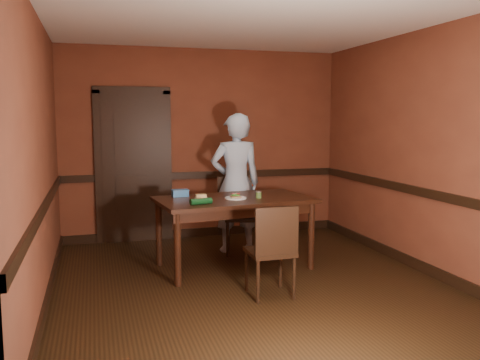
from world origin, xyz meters
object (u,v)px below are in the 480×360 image
chair_far (243,216)px  sandwich_plate (236,197)px  person (236,183)px  dining_table (234,233)px  chair_near (270,250)px  sauce_jar (259,195)px  cheese_saucer (201,197)px  food_tub (180,193)px

chair_far → sandwich_plate: chair_far is taller
chair_far → person: 0.43m
dining_table → chair_near: (0.08, -1.01, 0.05)m
person → sandwich_plate: person is taller
chair_near → dining_table: bearing=-85.6°
chair_near → sauce_jar: (0.19, 0.92, 0.40)m
cheese_saucer → chair_near: bearing=-67.2°
sandwich_plate → sauce_jar: 0.27m
chair_far → sauce_jar: chair_far is taller
cheese_saucer → sauce_jar: bearing=-13.6°
person → chair_near: bearing=88.2°
sandwich_plate → sauce_jar: (0.27, -0.03, 0.02)m
sauce_jar → cheese_saucer: (-0.64, 0.16, -0.02)m
dining_table → cheese_saucer: 0.57m
sauce_jar → cheese_saucer: 0.66m
sandwich_plate → food_tub: bearing=149.8°
sauce_jar → food_tub: (-0.84, 0.37, 0.00)m
sandwich_plate → food_tub: (-0.58, 0.34, 0.02)m
sandwich_plate → chair_near: bearing=-85.2°
chair_near → person: (0.13, 1.70, 0.44)m
person → cheese_saucer: bearing=49.4°
chair_near → cheese_saucer: 1.23m
sauce_jar → chair_near: bearing=-101.4°
person → dining_table: bearing=75.4°
chair_near → person: size_ratio=0.51×
chair_near → sauce_jar: 1.02m
chair_far → food_tub: bearing=-144.5°
dining_table → chair_near: chair_near is taller
sandwich_plate → food_tub: food_tub is taller
chair_far → chair_near: bearing=-81.6°
dining_table → chair_far: bearing=58.2°
person → sauce_jar: 0.78m
cheese_saucer → sandwich_plate: bearing=-18.6°
chair_near → food_tub: bearing=-63.2°
dining_table → sauce_jar: (0.27, -0.09, 0.45)m
person → cheese_saucer: person is taller
chair_near → cheese_saucer: size_ratio=5.84×
food_tub → chair_far: bearing=18.0°
sandwich_plate → cheese_saucer: 0.39m
cheese_saucer → food_tub: food_tub is taller
chair_near → sandwich_plate: chair_near is taller
chair_far → food_tub: size_ratio=4.87×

